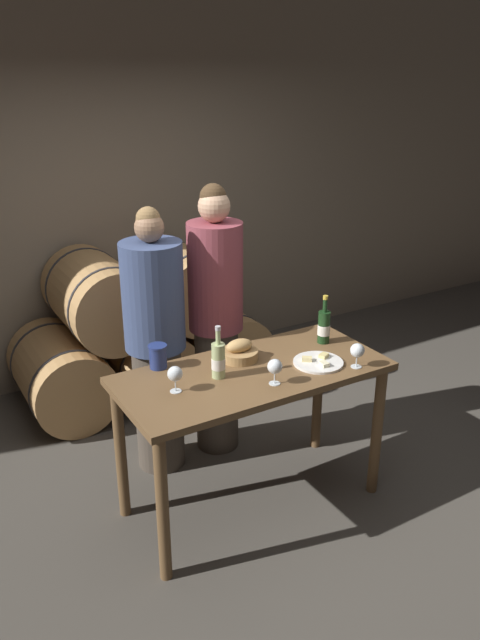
{
  "coord_description": "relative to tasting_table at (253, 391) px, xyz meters",
  "views": [
    {
      "loc": [
        -1.64,
        -2.61,
        2.43
      ],
      "look_at": [
        0.0,
        0.14,
        1.13
      ],
      "focal_mm": 35.0,
      "sensor_mm": 36.0,
      "label": 1
    }
  ],
  "objects": [
    {
      "name": "ground_plane",
      "position": [
        0.0,
        0.0,
        -0.75
      ],
      "size": [
        10.0,
        10.0,
        0.0
      ],
      "primitive_type": "plane",
      "color": "#4C473F"
    },
    {
      "name": "stone_wall_back",
      "position": [
        0.0,
        2.21,
        0.85
      ],
      "size": [
        10.0,
        0.12,
        3.2
      ],
      "color": "gray",
      "rests_on": "ground_plane"
    },
    {
      "name": "barrel_stack",
      "position": [
        -0.0,
        1.64,
        -0.23
      ],
      "size": [
        1.94,
        0.9,
        1.17
      ],
      "color": "tan",
      "rests_on": "ground_plane"
    },
    {
      "name": "tasting_table",
      "position": [
        0.0,
        0.0,
        0.0
      ],
      "size": [
        1.51,
        0.69,
        0.88
      ],
      "color": "brown",
      "rests_on": "ground_plane"
    },
    {
      "name": "person_left",
      "position": [
        -0.3,
        0.66,
        0.1
      ],
      "size": [
        0.37,
        0.37,
        1.7
      ],
      "color": "#4C4238",
      "rests_on": "ground_plane"
    },
    {
      "name": "person_right",
      "position": [
        0.13,
        0.66,
        0.16
      ],
      "size": [
        0.35,
        0.35,
        1.8
      ],
      "color": "#4C4238",
      "rests_on": "ground_plane"
    },
    {
      "name": "wine_bottle_red",
      "position": [
        0.57,
        0.1,
        0.23
      ],
      "size": [
        0.08,
        0.08,
        0.3
      ],
      "color": "#193819",
      "rests_on": "tasting_table"
    },
    {
      "name": "wine_bottle_white",
      "position": [
        -0.2,
        0.03,
        0.23
      ],
      "size": [
        0.08,
        0.08,
        0.3
      ],
      "color": "#ADBC7F",
      "rests_on": "tasting_table"
    },
    {
      "name": "blue_crock",
      "position": [
        -0.43,
        0.3,
        0.2
      ],
      "size": [
        0.11,
        0.11,
        0.14
      ],
      "color": "navy",
      "rests_on": "tasting_table"
    },
    {
      "name": "bread_basket",
      "position": [
        0.01,
        0.16,
        0.18
      ],
      "size": [
        0.21,
        0.21,
        0.12
      ],
      "color": "#A87F4C",
      "rests_on": "tasting_table"
    },
    {
      "name": "cheese_plate",
      "position": [
        0.36,
        -0.12,
        0.14
      ],
      "size": [
        0.28,
        0.28,
        0.04
      ],
      "color": "white",
      "rests_on": "tasting_table"
    },
    {
      "name": "wine_glass_far_left",
      "position": [
        -0.47,
        -0.01,
        0.23
      ],
      "size": [
        0.08,
        0.08,
        0.14
      ],
      "color": "white",
      "rests_on": "tasting_table"
    },
    {
      "name": "wine_glass_left",
      "position": [
        0.01,
        -0.19,
        0.23
      ],
      "size": [
        0.08,
        0.08,
        0.14
      ],
      "color": "white",
      "rests_on": "tasting_table"
    },
    {
      "name": "wine_glass_center",
      "position": [
        0.52,
        -0.26,
        0.23
      ],
      "size": [
        0.08,
        0.08,
        0.14
      ],
      "color": "white",
      "rests_on": "tasting_table"
    }
  ]
}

